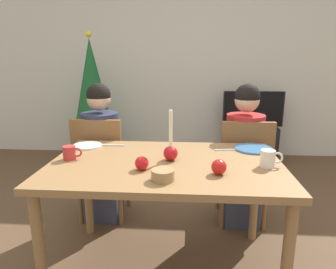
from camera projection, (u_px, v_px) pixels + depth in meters
name	position (u px, v px, depth m)	size (l,w,h in m)	color
ground_plane	(166.00, 268.00, 2.03)	(7.68, 7.68, 0.00)	brown
back_wall	(180.00, 63.00, 4.23)	(6.40, 0.10, 2.60)	beige
dining_table	(166.00, 174.00, 1.87)	(1.40, 0.90, 0.75)	olive
chair_left	(101.00, 163.00, 2.53)	(0.40, 0.40, 0.90)	brown
chair_right	(244.00, 166.00, 2.45)	(0.40, 0.40, 0.90)	brown
person_left_child	(102.00, 155.00, 2.55)	(0.30, 0.30, 1.17)	#33384C
person_right_child	(243.00, 158.00, 2.47)	(0.30, 0.30, 1.17)	#33384C
tv_stand	(251.00, 143.00, 4.13)	(0.64, 0.40, 0.48)	black
tv	(253.00, 109.00, 4.02)	(0.79, 0.05, 0.46)	black
christmas_tree	(92.00, 97.00, 3.92)	(0.64, 0.64, 1.69)	brown
candle_centerpiece	(171.00, 150.00, 1.86)	(0.09, 0.09, 0.31)	red
plate_left	(87.00, 146.00, 2.16)	(0.21, 0.21, 0.01)	silver
plate_right	(253.00, 149.00, 2.09)	(0.26, 0.26, 0.01)	teal
mug_left	(70.00, 153.00, 1.88)	(0.12, 0.08, 0.09)	#B72D2D
mug_right	(268.00, 158.00, 1.75)	(0.13, 0.08, 0.10)	silver
fork_left	(112.00, 145.00, 2.18)	(0.18, 0.01, 0.01)	silver
fork_right	(228.00, 150.00, 2.07)	(0.18, 0.01, 0.01)	silver
bowl_walnuts	(163.00, 175.00, 1.56)	(0.12, 0.12, 0.06)	#99754C
apple_near_candle	(142.00, 163.00, 1.70)	(0.08, 0.08, 0.08)	red
apple_by_left_plate	(219.00, 167.00, 1.64)	(0.08, 0.08, 0.08)	red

